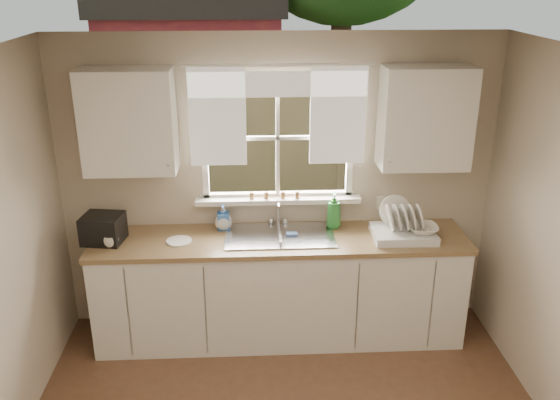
{
  "coord_description": "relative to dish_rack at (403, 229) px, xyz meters",
  "views": [
    {
      "loc": [
        -0.22,
        -2.66,
        2.94
      ],
      "look_at": [
        0.0,
        1.65,
        1.25
      ],
      "focal_mm": 38.0,
      "sensor_mm": 36.0,
      "label": 1
    }
  ],
  "objects": [
    {
      "name": "room_walls",
      "position": [
        -0.99,
        -1.71,
        0.26
      ],
      "size": [
        3.62,
        4.02,
        2.5
      ],
      "color": "beige",
      "rests_on": "ground"
    },
    {
      "name": "upper_cabinet_right",
      "position": [
        0.16,
        0.18,
        0.87
      ],
      "size": [
        0.7,
        0.33,
        0.8
      ],
      "primitive_type": "cube",
      "color": "white",
      "rests_on": "room_walls"
    },
    {
      "name": "countertop",
      "position": [
        -0.99,
        0.04,
        -0.09
      ],
      "size": [
        3.04,
        0.65,
        0.04
      ],
      "primitive_type": "cube",
      "color": "olive",
      "rests_on": "base_cabinets"
    },
    {
      "name": "base_cabinets",
      "position": [
        -0.99,
        0.04,
        -0.55
      ],
      "size": [
        3.0,
        0.62,
        0.87
      ],
      "primitive_type": "cube",
      "color": "white",
      "rests_on": "ground"
    },
    {
      "name": "soap_bottle_c",
      "position": [
        -1.45,
        0.24,
        0.02
      ],
      "size": [
        0.18,
        0.18,
        0.19
      ],
      "primitive_type": "imported",
      "rotation": [
        0.0,
        0.0,
        0.28
      ],
      "color": "beige",
      "rests_on": "countertop"
    },
    {
      "name": "sink",
      "position": [
        -0.99,
        0.07,
        -0.14
      ],
      "size": [
        0.88,
        0.52,
        0.4
      ],
      "color": "#B7B7BC",
      "rests_on": "countertop"
    },
    {
      "name": "soap_bottle_b",
      "position": [
        -1.45,
        0.24,
        0.04
      ],
      "size": [
        0.1,
        0.1,
        0.22
      ],
      "primitive_type": "imported",
      "rotation": [
        0.0,
        0.0,
        0.05
      ],
      "color": "#3167B9",
      "rests_on": "countertop"
    },
    {
      "name": "bowl",
      "position": [
        0.14,
        -0.05,
        0.02
      ],
      "size": [
        0.25,
        0.25,
        0.06
      ],
      "primitive_type": "imported",
      "rotation": [
        0.0,
        0.0,
        -0.01
      ],
      "color": "white",
      "rests_on": "dish_rack"
    },
    {
      "name": "soap_bottle_a",
      "position": [
        -0.53,
        0.22,
        0.09
      ],
      "size": [
        0.14,
        0.14,
        0.31
      ],
      "primitive_type": "imported",
      "rotation": [
        0.0,
        0.0,
        -0.2
      ],
      "color": "#2A8131",
      "rests_on": "countertop"
    },
    {
      "name": "cup",
      "position": [
        -2.32,
        -0.05,
        -0.02
      ],
      "size": [
        0.16,
        0.16,
        0.1
      ],
      "primitive_type": "imported",
      "rotation": [
        0.0,
        0.0,
        -0.41
      ],
      "color": "white",
      "rests_on": "countertop"
    },
    {
      "name": "dish_rack",
      "position": [
        0.0,
        0.0,
        0.0
      ],
      "size": [
        0.5,
        0.38,
        0.31
      ],
      "color": "white",
      "rests_on": "countertop"
    },
    {
      "name": "black_appliance",
      "position": [
        -2.39,
        0.05,
        0.04
      ],
      "size": [
        0.34,
        0.31,
        0.22
      ],
      "primitive_type": "cube",
      "rotation": [
        0.0,
        0.0,
        -0.16
      ],
      "color": "black",
      "rests_on": "countertop"
    },
    {
      "name": "curtains",
      "position": [
        -0.99,
        0.31,
        0.95
      ],
      "size": [
        1.5,
        0.03,
        0.81
      ],
      "color": "white",
      "rests_on": "room_walls"
    },
    {
      "name": "saucer",
      "position": [
        -1.8,
        0.01,
        -0.07
      ],
      "size": [
        0.2,
        0.2,
        0.01
      ],
      "primitive_type": "cylinder",
      "color": "white",
      "rests_on": "countertop"
    },
    {
      "name": "upper_cabinet_left",
      "position": [
        -2.14,
        0.18,
        0.87
      ],
      "size": [
        0.7,
        0.33,
        0.8
      ],
      "primitive_type": "cube",
      "color": "white",
      "rests_on": "room_walls"
    },
    {
      "name": "sill_jars",
      "position": [
        -1.02,
        0.3,
        0.2
      ],
      "size": [
        0.42,
        0.04,
        0.06
      ],
      "color": "brown",
      "rests_on": "window"
    },
    {
      "name": "window",
      "position": [
        -0.99,
        0.36,
        0.5
      ],
      "size": [
        1.38,
        0.16,
        1.06
      ],
      "color": "white",
      "rests_on": "room_walls"
    },
    {
      "name": "wall_outlet",
      "position": [
        -0.11,
        0.34,
        0.1
      ],
      "size": [
        0.08,
        0.01,
        0.12
      ],
      "primitive_type": "cube",
      "color": "beige",
      "rests_on": "room_walls"
    },
    {
      "name": "ceiling",
      "position": [
        -0.99,
        -1.64,
        1.52
      ],
      "size": [
        3.6,
        4.0,
        0.02
      ],
      "primitive_type": "cube",
      "color": "silver",
      "rests_on": "room_walls"
    }
  ]
}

